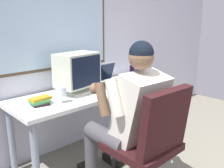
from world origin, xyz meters
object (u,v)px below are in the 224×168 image
object	(u,v)px
cd_case	(143,80)
wine_glass	(62,93)
desk	(96,98)
crt_monitor	(77,70)
desk_speaker	(134,72)
person_seated	(128,115)
laptop	(109,79)
book_stack	(40,101)
office_chair	(152,138)

from	to	relation	value
cd_case	wine_glass	bearing A→B (deg)	-178.98
desk	cd_case	xyz separation A→B (m)	(0.67, -0.10, 0.10)
crt_monitor	desk_speaker	xyz separation A→B (m)	(0.92, 0.05, -0.15)
wine_glass	person_seated	bearing A→B (deg)	-63.68
crt_monitor	laptop	world-z (taller)	crt_monitor
laptop	desk_speaker	size ratio (longest dim) A/B	2.28
wine_glass	desk_speaker	xyz separation A→B (m)	(1.22, 0.22, -0.02)
laptop	book_stack	bearing A→B (deg)	-172.91
wine_glass	desk_speaker	bearing A→B (deg)	10.16
person_seated	book_stack	xyz separation A→B (m)	(-0.45, 0.64, 0.07)
desk_speaker	book_stack	bearing A→B (deg)	-174.56
laptop	wine_glass	xyz separation A→B (m)	(-0.76, -0.20, 0.03)
desk	crt_monitor	size ratio (longest dim) A/B	4.03
crt_monitor	wine_glass	world-z (taller)	crt_monitor
person_seated	cd_case	xyz separation A→B (m)	(0.89, 0.57, 0.04)
crt_monitor	laptop	size ratio (longest dim) A/B	1.29
crt_monitor	cd_case	world-z (taller)	crt_monitor
crt_monitor	book_stack	world-z (taller)	crt_monitor
laptop	cd_case	size ratio (longest dim) A/B	2.06
person_seated	crt_monitor	size ratio (longest dim) A/B	2.85
person_seated	laptop	xyz separation A→B (m)	(0.48, 0.76, 0.10)
person_seated	wine_glass	bearing A→B (deg)	116.32
office_chair	book_stack	bearing A→B (deg)	115.86
office_chair	laptop	size ratio (longest dim) A/B	2.78
desk	office_chair	size ratio (longest dim) A/B	1.86
crt_monitor	wine_glass	size ratio (longest dim) A/B	3.16
laptop	person_seated	bearing A→B (deg)	-122.59
person_seated	crt_monitor	distance (m)	0.77
laptop	cd_case	distance (m)	0.45
crt_monitor	desk_speaker	size ratio (longest dim) A/B	2.94
office_chair	cd_case	xyz separation A→B (m)	(0.90, 0.84, 0.15)
desk	wine_glass	size ratio (longest dim) A/B	12.70
laptop	desk	bearing A→B (deg)	-162.67
wine_glass	desk_speaker	size ratio (longest dim) A/B	0.93
wine_glass	book_stack	distance (m)	0.20
person_seated	wine_glass	distance (m)	0.63
wine_glass	desk_speaker	world-z (taller)	desk_speaker
office_chair	desk_speaker	bearing A→B (deg)	47.29
office_chair	book_stack	size ratio (longest dim) A/B	5.24
office_chair	wine_glass	distance (m)	0.89
desk_speaker	cd_case	size ratio (longest dim) A/B	0.90
person_seated	desk	bearing A→B (deg)	71.80
desk	person_seated	xyz separation A→B (m)	(-0.22, -0.67, 0.06)
office_chair	laptop	world-z (taller)	office_chair
laptop	book_stack	world-z (taller)	laptop
office_chair	crt_monitor	bearing A→B (deg)	88.19
office_chair	crt_monitor	world-z (taller)	crt_monitor
book_stack	crt_monitor	bearing A→B (deg)	9.93
office_chair	laptop	xyz separation A→B (m)	(0.49, 1.02, 0.21)
office_chair	cd_case	distance (m)	1.24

